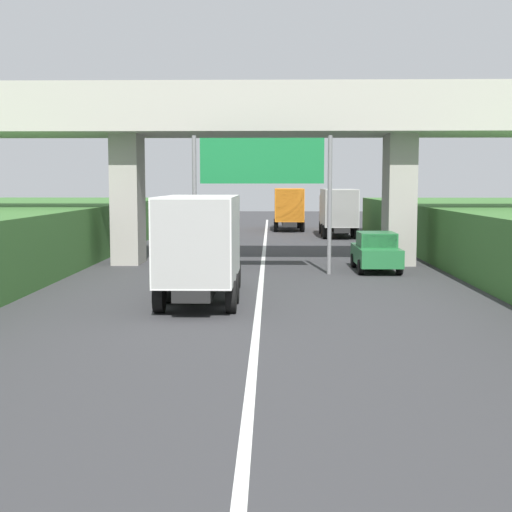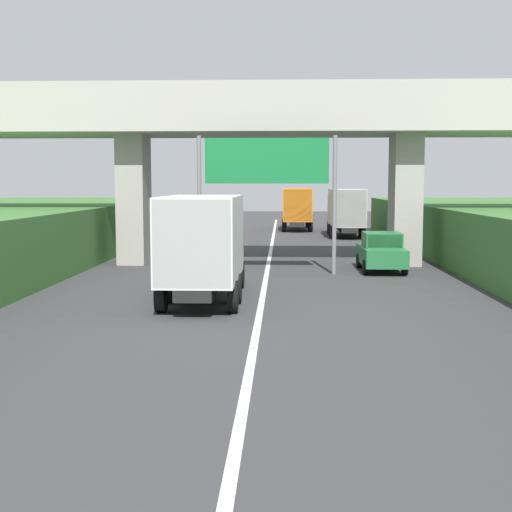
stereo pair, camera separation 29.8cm
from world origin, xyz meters
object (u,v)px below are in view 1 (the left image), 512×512
at_px(overhead_highway_sign, 262,171).
at_px(car_green, 376,252).
at_px(truck_white, 202,242).
at_px(truck_orange, 289,207).
at_px(truck_silver, 338,210).

height_order(overhead_highway_sign, car_green, overhead_highway_sign).
relative_size(overhead_highway_sign, car_green, 1.43).
xyz_separation_m(truck_white, truck_orange, (3.72, 35.47, 0.00)).
distance_m(overhead_highway_sign, truck_white, 7.51).
height_order(overhead_highway_sign, truck_orange, overhead_highway_sign).
xyz_separation_m(truck_white, truck_silver, (7.09, 28.35, 0.00)).
bearing_deg(car_green, overhead_highway_sign, -167.47).
relative_size(truck_white, truck_silver, 1.00).
bearing_deg(truck_orange, overhead_highway_sign, -93.70).
height_order(truck_white, truck_orange, same).
bearing_deg(car_green, truck_silver, 89.37).
bearing_deg(truck_silver, truck_orange, 115.37).
distance_m(truck_white, truck_silver, 29.22).
height_order(truck_silver, car_green, truck_silver).
bearing_deg(truck_white, overhead_highway_sign, 74.77).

